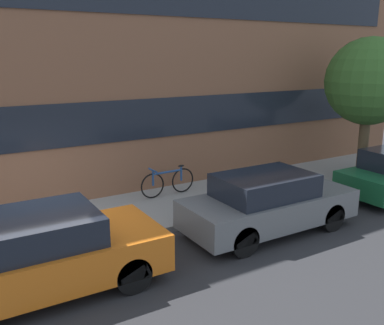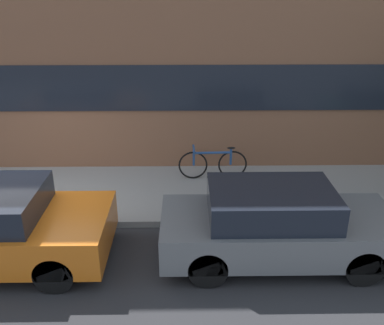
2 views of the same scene
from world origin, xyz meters
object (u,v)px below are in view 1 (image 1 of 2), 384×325
Objects in this scene: parked_car_orange at (43,253)px; street_tree at (369,82)px; bicycle at (168,181)px; parked_car_grey at (268,203)px.

street_tree reaches higher than parked_car_orange.
street_tree reaches higher than bicycle.
parked_car_grey is at bearing -163.00° from street_tree.
street_tree is (6.11, -1.48, 2.56)m from bicycle.
parked_car_orange is at bearing -180.00° from parked_car_grey.
bicycle is at bearing 106.51° from parked_car_grey.
street_tree is (10.07, 1.59, 2.39)m from parked_car_orange.
bicycle is (3.96, 3.07, -0.16)m from parked_car_orange.
parked_car_grey reaches higher than bicycle.
bicycle is 0.38× the size of street_tree.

